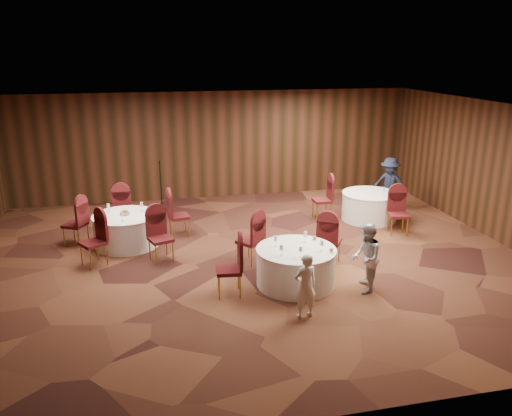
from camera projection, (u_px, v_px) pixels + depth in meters
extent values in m
plane|color=black|center=(249.00, 259.00, 10.84)|extent=(12.00, 12.00, 0.00)
plane|color=silver|center=(248.00, 111.00, 9.87)|extent=(12.00, 12.00, 0.00)
plane|color=black|center=(215.00, 145.00, 15.01)|extent=(12.00, 0.00, 12.00)
plane|color=black|center=(336.00, 302.00, 5.71)|extent=(12.00, 0.00, 12.00)
plane|color=black|center=(501.00, 174.00, 11.59)|extent=(0.00, 10.00, 10.00)
cylinder|color=white|center=(296.00, 267.00, 9.60)|extent=(1.51, 1.51, 0.72)
cylinder|color=white|center=(296.00, 249.00, 9.49)|extent=(1.54, 1.54, 0.03)
cylinder|color=white|center=(126.00, 230.00, 11.54)|extent=(1.47, 1.47, 0.72)
cylinder|color=white|center=(125.00, 215.00, 11.43)|extent=(1.50, 1.50, 0.03)
cylinder|color=white|center=(369.00, 207.00, 13.29)|extent=(1.44, 1.44, 0.72)
cylinder|color=white|center=(370.00, 193.00, 13.18)|extent=(1.47, 1.47, 0.03)
cylinder|color=silver|center=(300.00, 257.00, 9.11)|extent=(0.06, 0.06, 0.01)
cylinder|color=silver|center=(300.00, 254.00, 9.10)|extent=(0.01, 0.01, 0.11)
cone|color=silver|center=(301.00, 249.00, 9.06)|extent=(0.08, 0.08, 0.10)
cylinder|color=silver|center=(321.00, 251.00, 9.38)|extent=(0.06, 0.06, 0.01)
cylinder|color=silver|center=(321.00, 248.00, 9.36)|extent=(0.01, 0.01, 0.11)
cone|color=silver|center=(322.00, 243.00, 9.33)|extent=(0.08, 0.08, 0.10)
cylinder|color=silver|center=(305.00, 242.00, 9.82)|extent=(0.06, 0.06, 0.01)
cylinder|color=silver|center=(305.00, 239.00, 9.81)|extent=(0.01, 0.01, 0.11)
cone|color=silver|center=(306.00, 234.00, 9.77)|extent=(0.08, 0.08, 0.10)
cylinder|color=silver|center=(281.00, 256.00, 9.17)|extent=(0.06, 0.06, 0.01)
cylinder|color=silver|center=(281.00, 253.00, 9.15)|extent=(0.01, 0.01, 0.11)
cone|color=silver|center=(281.00, 247.00, 9.12)|extent=(0.08, 0.08, 0.10)
cylinder|color=silver|center=(276.00, 246.00, 9.60)|extent=(0.06, 0.06, 0.01)
cylinder|color=silver|center=(276.00, 243.00, 9.59)|extent=(0.01, 0.01, 0.11)
cone|color=silver|center=(276.00, 238.00, 9.55)|extent=(0.08, 0.08, 0.10)
cylinder|color=white|center=(306.00, 260.00, 8.97)|extent=(0.15, 0.15, 0.01)
sphere|color=#9E6B33|center=(306.00, 258.00, 8.96)|extent=(0.08, 0.08, 0.08)
cylinder|color=white|center=(331.00, 252.00, 9.33)|extent=(0.15, 0.15, 0.01)
sphere|color=#9E6B33|center=(331.00, 250.00, 9.32)|extent=(0.08, 0.08, 0.08)
cylinder|color=white|center=(315.00, 240.00, 9.92)|extent=(0.15, 0.15, 0.01)
sphere|color=#9E6B33|center=(315.00, 238.00, 9.91)|extent=(0.08, 0.08, 0.08)
cylinder|color=silver|center=(142.00, 211.00, 11.69)|extent=(0.06, 0.06, 0.01)
cylinder|color=silver|center=(142.00, 209.00, 11.67)|extent=(0.01, 0.01, 0.11)
cone|color=silver|center=(141.00, 204.00, 11.64)|extent=(0.08, 0.08, 0.10)
cylinder|color=silver|center=(109.00, 212.00, 11.59)|extent=(0.06, 0.06, 0.01)
cylinder|color=silver|center=(109.00, 210.00, 11.57)|extent=(0.01, 0.01, 0.11)
cone|color=silver|center=(108.00, 206.00, 11.54)|extent=(0.08, 0.08, 0.10)
cylinder|color=silver|center=(122.00, 220.00, 11.05)|extent=(0.06, 0.06, 0.01)
cylinder|color=silver|center=(122.00, 218.00, 11.03)|extent=(0.01, 0.01, 0.11)
cone|color=silver|center=(122.00, 213.00, 11.00)|extent=(0.08, 0.08, 0.10)
cylinder|color=brown|center=(125.00, 214.00, 11.42)|extent=(0.22, 0.22, 0.06)
sphere|color=#9E6B33|center=(123.00, 211.00, 11.41)|extent=(0.07, 0.07, 0.07)
sphere|color=#9E6B33|center=(127.00, 211.00, 11.39)|extent=(0.07, 0.07, 0.07)
cylinder|color=silver|center=(383.00, 195.00, 12.95)|extent=(0.06, 0.06, 0.01)
cylinder|color=silver|center=(383.00, 193.00, 12.93)|extent=(0.01, 0.01, 0.11)
cone|color=silver|center=(384.00, 189.00, 12.90)|extent=(0.08, 0.08, 0.10)
cylinder|color=black|center=(162.00, 210.00, 14.12)|extent=(0.24, 0.24, 0.02)
cylinder|color=black|center=(161.00, 186.00, 13.90)|extent=(0.02, 0.02, 1.43)
cylinder|color=black|center=(159.00, 161.00, 13.73)|extent=(0.04, 0.12, 0.04)
imported|color=silver|center=(305.00, 286.00, 8.37)|extent=(0.46, 0.35, 1.15)
imported|color=silver|center=(366.00, 258.00, 9.26)|extent=(0.70, 0.78, 1.34)
imported|color=#151B31|center=(389.00, 184.00, 14.01)|extent=(1.09, 1.07, 1.50)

